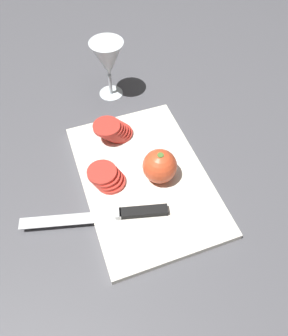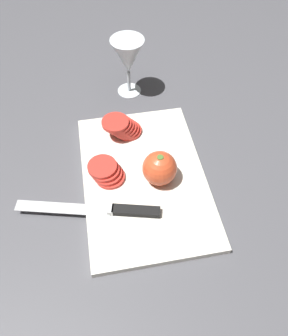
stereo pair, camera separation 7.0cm
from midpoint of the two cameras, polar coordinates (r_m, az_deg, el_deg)
The scene contains 7 objects.
ground_plane at distance 0.74m, azimuth 0.24°, elevation -2.75°, with size 3.00×3.00×0.00m, color #4C4C51.
cutting_board at distance 0.73m, azimuth 2.74°, elevation -1.98°, with size 0.40×0.27×0.02m.
wine_glass at distance 0.88m, azimuth -0.44°, elevation 18.48°, with size 0.09×0.09×0.16m.
whole_tomato at distance 0.69m, azimuth 5.63°, elevation -0.23°, with size 0.07×0.07×0.08m.
knife at distance 0.67m, azimuth -1.96°, elevation -7.60°, with size 0.10×0.29×0.01m.
tomato_slice_stack_near at distance 0.79m, azimuth -1.31°, elevation 7.07°, with size 0.07×0.10×0.05m.
tomato_slice_stack_far at distance 0.71m, azimuth -3.80°, elevation -0.87°, with size 0.08×0.08×0.03m.
Camera 2 is at (-0.41, 0.04, 0.61)m, focal length 35.00 mm.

